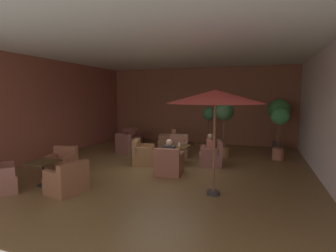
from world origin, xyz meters
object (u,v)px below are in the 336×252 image
potted_tree_mid_right (224,117)px  cafe_table_front_left (177,149)px  patron_blue_shirt (210,145)px  patron_by_window (169,151)px  armchair_front_left_south (169,164)px  potted_tree_right_corner (209,120)px  iced_drink_cup (179,144)px  armchair_mid_center_north (62,164)px  armchair_front_left_west (211,156)px  potted_tree_left_corner (279,112)px  armchair_front_left_east (143,155)px  patio_umbrella_tall_red (215,97)px  armchair_front_right_north (127,146)px  armchair_mid_center_south (67,181)px  armchair_front_right_east (168,141)px  potted_tree_mid_left (279,124)px  cafe_table_front_right (144,138)px  armchair_front_left_north (178,149)px  armchair_front_right_south (132,139)px  cafe_table_mid_center (43,166)px

potted_tree_mid_right → cafe_table_front_left: bearing=-129.4°
patron_blue_shirt → patron_by_window: size_ratio=1.07×
armchair_front_left_south → potted_tree_right_corner: (0.40, 4.29, 0.96)m
armchair_front_left_south → potted_tree_right_corner: potted_tree_right_corner is taller
potted_tree_right_corner → iced_drink_cup: potted_tree_right_corner is taller
patron_blue_shirt → patron_by_window: 1.72m
armchair_mid_center_north → iced_drink_cup: bearing=36.2°
armchair_front_left_west → potted_tree_left_corner: bearing=54.7°
armchair_front_left_west → cafe_table_front_left: bearing=-165.8°
armchair_front_left_east → patio_umbrella_tall_red: patio_umbrella_tall_red is taller
armchair_front_left_east → potted_tree_mid_right: bearing=38.4°
potted_tree_left_corner → patron_blue_shirt: 4.06m
armchair_front_left_south → cafe_table_front_left: bearing=95.4°
cafe_table_front_left → patron_by_window: (0.11, -1.13, 0.19)m
armchair_front_left_east → potted_tree_right_corner: size_ratio=0.50×
armchair_front_left_south → armchair_front_right_north: size_ratio=0.92×
cafe_table_front_left → potted_tree_left_corner: 5.01m
armchair_front_left_south → armchair_mid_center_north: 3.25m
armchair_front_right_north → armchair_mid_center_south: 4.52m
armchair_front_right_east → potted_tree_right_corner: potted_tree_right_corner is taller
potted_tree_mid_left → armchair_mid_center_north: bearing=-146.8°
cafe_table_front_left → patio_umbrella_tall_red: (1.65, -2.31, 1.81)m
patio_umbrella_tall_red → potted_tree_mid_left: size_ratio=1.27×
armchair_front_right_east → patron_blue_shirt: (2.31, -2.18, 0.38)m
armchair_mid_center_south → potted_tree_mid_left: 7.44m
cafe_table_front_left → potted_tree_mid_left: (3.35, 1.91, 0.81)m
potted_tree_left_corner → patron_by_window: bearing=-125.5°
armchair_front_right_east → potted_tree_right_corner: size_ratio=0.53×
armchair_front_left_south → cafe_table_front_right: 4.00m
potted_tree_mid_right → potted_tree_right_corner: (-0.86, 1.45, -0.27)m
potted_tree_mid_left → potted_tree_mid_right: 2.00m
cafe_table_front_left → potted_tree_mid_left: size_ratio=0.42×
armchair_mid_center_south → armchair_front_left_east: bearing=78.9°
armchair_front_left_north → armchair_front_left_west: bearing=-30.6°
potted_tree_right_corner → patron_by_window: 4.30m
armchair_front_right_north → potted_tree_mid_left: (5.84, 0.86, 1.03)m
iced_drink_cup → armchair_front_right_south: bearing=139.9°
armchair_front_left_north → cafe_table_mid_center: 4.96m
cafe_table_mid_center → patron_blue_shirt: 5.16m
armchair_mid_center_north → patron_blue_shirt: (4.06, 2.50, 0.41)m
armchair_front_right_east → patron_blue_shirt: patron_blue_shirt is taller
cafe_table_mid_center → patron_by_window: 3.50m
potted_tree_left_corner → armchair_front_left_south: bearing=-125.2°
armchair_front_left_west → cafe_table_mid_center: (-3.86, -3.48, 0.20)m
armchair_front_right_south → armchair_mid_center_north: 4.90m
armchair_front_left_east → armchair_front_left_west: armchair_front_left_east is taller
armchair_front_left_west → armchair_mid_center_north: 4.81m
cafe_table_front_left → patron_blue_shirt: 1.15m
armchair_mid_center_south → patron_by_window: patron_by_window is taller
armchair_front_left_east → armchair_mid_center_north: 2.64m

